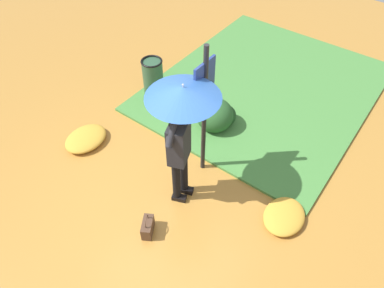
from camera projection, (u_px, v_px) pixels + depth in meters
The scene contains 9 objects.
ground_plane at pixel (165, 201), 5.44m from camera, with size 18.00×18.00×0.00m, color #B27A33.
grass_verge at pixel (265, 87), 7.37m from camera, with size 4.80×4.00×0.05m.
person_with_umbrella at pixel (181, 118), 4.45m from camera, with size 0.96×0.96×2.04m.
info_sign_post at pixel (204, 100), 4.87m from camera, with size 0.44×0.07×2.30m.
handbag at pixel (148, 227), 4.99m from camera, with size 0.33×0.27×0.37m.
trash_bin at pixel (153, 79), 6.91m from camera, with size 0.42×0.42×0.83m.
shrub_cluster at pixel (217, 115), 6.38m from camera, with size 0.74×0.67×0.60m.
leaf_pile_near_person at pixel (284, 216), 5.16m from camera, with size 0.72×0.58×0.16m.
leaf_pile_by_bench at pixel (86, 139), 6.25m from camera, with size 0.78×0.62×0.17m.
Camera 1 is at (-2.23, -2.19, 4.56)m, focal length 32.97 mm.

